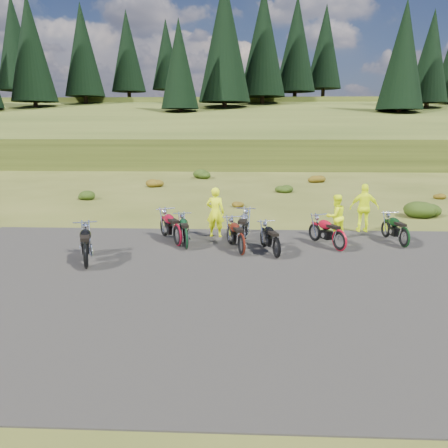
{
  "coord_description": "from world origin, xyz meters",
  "views": [
    {
      "loc": [
        -0.08,
        -13.13,
        4.06
      ],
      "look_at": [
        -0.66,
        0.41,
        1.04
      ],
      "focal_mm": 35.0,
      "sensor_mm": 36.0,
      "label": 1
    }
  ],
  "objects_px": {
    "motorcycle_3": "(241,248)",
    "person_middle": "(215,213)",
    "motorcycle_0": "(87,270)",
    "motorcycle_7": "(403,248)"
  },
  "relations": [
    {
      "from": "person_middle",
      "to": "motorcycle_0",
      "type": "bearing_deg",
      "value": 57.04
    },
    {
      "from": "motorcycle_3",
      "to": "person_middle",
      "type": "relative_size",
      "value": 1.21
    },
    {
      "from": "motorcycle_7",
      "to": "motorcycle_0",
      "type": "bearing_deg",
      "value": 96.21
    },
    {
      "from": "motorcycle_3",
      "to": "motorcycle_7",
      "type": "distance_m",
      "value": 5.59
    },
    {
      "from": "motorcycle_0",
      "to": "person_middle",
      "type": "relative_size",
      "value": 1.2
    },
    {
      "from": "motorcycle_0",
      "to": "person_middle",
      "type": "bearing_deg",
      "value": -59.95
    },
    {
      "from": "motorcycle_3",
      "to": "motorcycle_0",
      "type": "bearing_deg",
      "value": 127.06
    },
    {
      "from": "motorcycle_7",
      "to": "person_middle",
      "type": "distance_m",
      "value": 6.73
    },
    {
      "from": "motorcycle_0",
      "to": "motorcycle_3",
      "type": "xyz_separation_m",
      "value": [
        4.47,
        2.51,
        0.0
      ]
    },
    {
      "from": "motorcycle_3",
      "to": "person_middle",
      "type": "distance_m",
      "value": 2.0
    }
  ]
}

